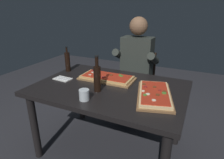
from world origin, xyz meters
name	(u,v)px	position (x,y,z in m)	size (l,w,h in m)	color
ground_plane	(110,149)	(0.00, 0.00, 0.00)	(6.40, 6.40, 0.00)	#2D2D33
dining_table	(110,95)	(0.00, 0.00, 0.64)	(1.40, 0.96, 0.74)	black
pizza_rectangular_front	(107,78)	(-0.10, 0.15, 0.76)	(0.56, 0.28, 0.05)	olive
pizza_rectangular_left	(154,94)	(0.43, -0.03, 0.76)	(0.41, 0.60, 0.05)	brown
wine_bottle_dark	(68,61)	(-0.63, 0.20, 0.85)	(0.06, 0.06, 0.29)	black
oil_bottle_amber	(97,78)	(-0.05, -0.14, 0.87)	(0.06, 0.06, 0.32)	black
tumbler_near_camera	(84,95)	(-0.06, -0.34, 0.78)	(0.08, 0.08, 0.09)	silver
napkin_cutlery_set	(63,79)	(-0.52, -0.04, 0.74)	(0.19, 0.12, 0.01)	white
diner_chair	(138,81)	(0.01, 0.86, 0.49)	(0.44, 0.44, 0.87)	black
seated_diner	(136,65)	(0.01, 0.74, 0.74)	(0.53, 0.41, 1.33)	#23232D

